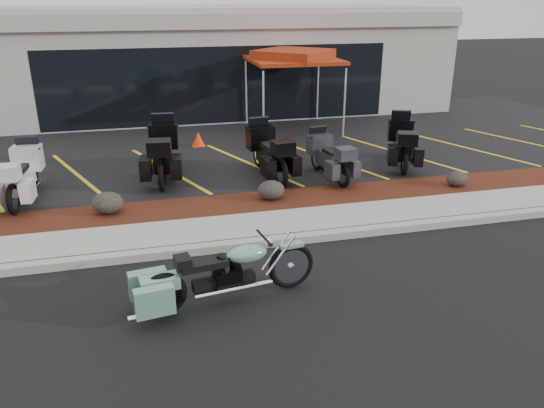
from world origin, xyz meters
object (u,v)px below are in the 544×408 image
object	(u,v)px
touring_white	(30,163)
popup_canopy	(293,57)
traffic_cone	(198,139)
hero_cruiser	(291,260)

from	to	relation	value
touring_white	popup_canopy	size ratio (longest dim) A/B	0.61
traffic_cone	popup_canopy	distance (m)	4.18
touring_white	traffic_cone	xyz separation A→B (m)	(4.21, 2.89, -0.42)
traffic_cone	touring_white	bearing A→B (deg)	-145.55
touring_white	popup_canopy	bearing A→B (deg)	-56.63
hero_cruiser	touring_white	bearing A→B (deg)	121.55
hero_cruiser	popup_canopy	bearing A→B (deg)	65.40
traffic_cone	popup_canopy	world-z (taller)	popup_canopy
touring_white	traffic_cone	size ratio (longest dim) A/B	5.09
traffic_cone	popup_canopy	xyz separation A→B (m)	(3.33, 1.31, 2.16)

